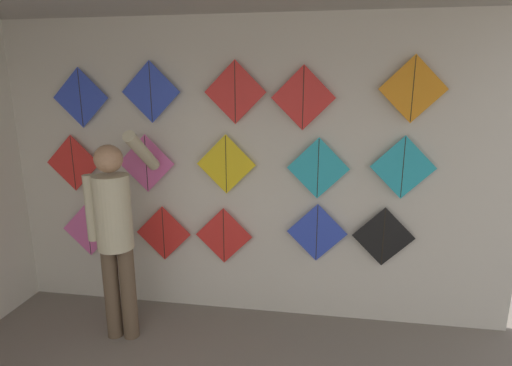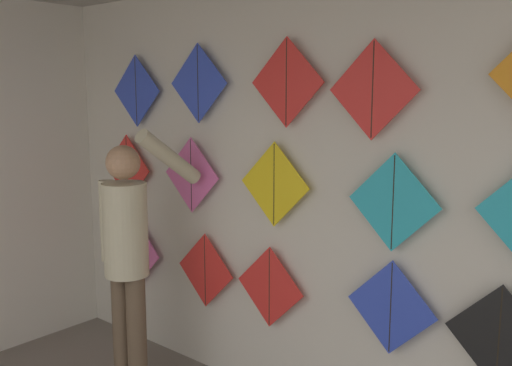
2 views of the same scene
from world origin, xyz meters
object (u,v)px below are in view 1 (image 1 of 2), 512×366
kite_0 (89,230)px  kite_13 (303,98)px  kite_3 (317,233)px  kite_1 (163,233)px  kite_12 (235,92)px  kite_14 (413,89)px  kite_7 (226,164)px  kite_11 (151,92)px  kite_9 (403,168)px  shopkeeper (115,226)px  kite_2 (224,236)px  kite_10 (81,98)px  kite_6 (146,163)px  kite_5 (73,163)px  kite_4 (383,237)px  kite_8 (318,168)px

kite_0 → kite_13: (2.13, 0.00, 1.32)m
kite_3 → kite_1: bearing=180.0°
kite_0 → kite_12: 2.05m
kite_0 → kite_3: (2.28, 0.00, 0.10)m
kite_14 → kite_13: bearing=180.0°
kite_7 → kite_14: 1.72m
kite_1 → kite_11: (-0.04, 0.00, 1.36)m
kite_9 → kite_12: 1.59m
shopkeeper → kite_7: shopkeeper is taller
kite_11 → kite_12: same height
kite_2 → kite_11: (-0.65, 0.00, 1.34)m
kite_10 → kite_6: bearing=0.0°
kite_3 → kite_10: bearing=180.0°
kite_1 → kite_7: size_ratio=1.00×
kite_1 → kite_3: bearing=0.0°
kite_1 → kite_10: kite_10 is taller
kite_0 → kite_1: 0.80m
kite_3 → kite_14: 1.48m
kite_5 → shopkeeper: bearing=-38.0°
kite_5 → kite_7: bearing=0.0°
kite_0 → kite_13: size_ratio=1.00×
kite_2 → kite_4: size_ratio=1.00×
kite_8 → kite_14: 1.01m
kite_2 → kite_5: kite_5 is taller
kite_14 → kite_3: bearing=180.0°
kite_7 → kite_13: kite_13 is taller
kite_2 → kite_3: (0.88, 0.00, 0.08)m
kite_8 → kite_1: bearing=180.0°
kite_0 → kite_12: size_ratio=1.00×
kite_13 → kite_5: bearing=180.0°
shopkeeper → kite_3: (1.69, 0.53, -0.16)m
kite_3 → kite_9: size_ratio=1.00×
kite_1 → kite_8: size_ratio=1.00×
kite_4 → kite_11: 2.47m
kite_5 → kite_4: bearing=0.0°
kite_4 → kite_14: kite_14 is taller
kite_2 → kite_12: 1.35m
kite_0 → kite_6: 0.97m
kite_4 → kite_10: kite_10 is taller
kite_2 → kite_9: size_ratio=1.00×
kite_4 → shopkeeper: bearing=-166.9°
kite_4 → kite_10: (-2.82, 0.00, 1.21)m
kite_0 → kite_5: 0.69m
kite_2 → kite_14: kite_14 is taller
shopkeeper → kite_8: shopkeeper is taller
kite_5 → kite_7: 1.53m
kite_9 → kite_13: kite_13 is taller
kite_1 → kite_7: (0.64, 0.00, 0.71)m
kite_3 → kite_12: bearing=180.0°
kite_14 → kite_10: bearing=180.0°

